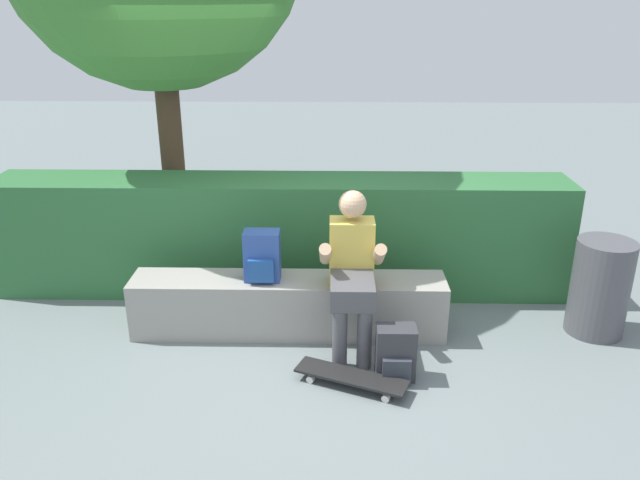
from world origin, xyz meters
The scene contains 8 objects.
ground_plane centered at (0.00, 0.00, 0.00)m, with size 24.00×24.00×0.00m, color slate.
bench_main centered at (0.00, 0.36, 0.24)m, with size 2.50×0.40×0.47m.
person_skater centered at (0.50, 0.15, 0.67)m, with size 0.49×0.62×1.22m.
skateboard_near_person centered at (0.49, -0.41, 0.07)m, with size 0.82×0.49×0.09m.
backpack_on_bench centered at (-0.20, 0.35, 0.66)m, with size 0.28×0.23×0.40m.
backpack_on_ground centered at (0.80, -0.29, 0.19)m, with size 0.28×0.23×0.40m.
hedge_row centered at (-0.11, 1.18, 0.53)m, with size 5.12×0.59×1.05m.
trash_bin centered at (2.49, 0.41, 0.39)m, with size 0.45×0.45×0.79m.
Camera 1 is at (0.34, -4.14, 2.58)m, focal length 35.22 mm.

